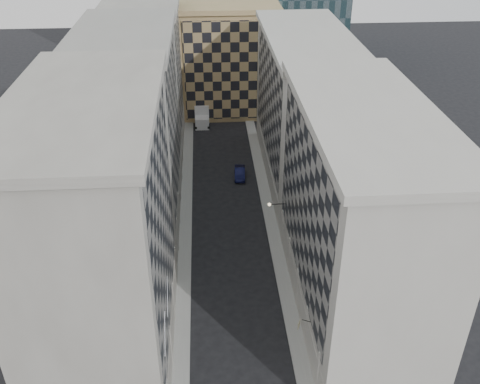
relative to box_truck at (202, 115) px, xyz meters
name	(u,v)px	position (x,y,z in m)	size (l,w,h in m)	color
sidewalk_west	(186,224)	(-2.29, -31.04, -1.34)	(1.50, 100.00, 0.15)	gray
sidewalk_east	(271,220)	(8.21, -31.04, -1.34)	(1.50, 100.00, 0.15)	gray
bldg_left_a	(103,238)	(-7.92, -50.04, 10.41)	(10.80, 22.80, 23.70)	gray
bldg_left_b	(132,131)	(-7.92, -28.04, 9.91)	(10.80, 22.80, 22.70)	gray
bldg_left_c	(148,74)	(-7.92, -6.04, 9.41)	(10.80, 22.80, 21.70)	gray
bldg_right_a	(356,216)	(13.84, -46.04, 8.91)	(10.80, 26.80, 20.70)	#B2AEA3
bldg_right_b	(304,109)	(13.85, -19.04, 8.43)	(10.80, 28.80, 19.70)	#B2AEA3
tan_block	(228,57)	(4.96, 6.86, 8.02)	(16.80, 14.80, 18.80)	tan
flagpoles_left	(166,314)	(-2.94, -55.04, 6.58)	(0.10, 6.33, 2.33)	gray
bracket_lamp	(271,204)	(7.33, -37.04, 4.78)	(1.98, 0.36, 0.36)	black
box_truck	(202,115)	(0.00, 0.00, 0.00)	(2.43, 5.94, 3.25)	silver
dark_car	(240,173)	(5.14, -19.72, -0.73)	(1.45, 4.16, 1.37)	#0F1238
shop_sign	(300,324)	(8.01, -52.62, 2.42)	(1.14, 0.64, 0.76)	black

